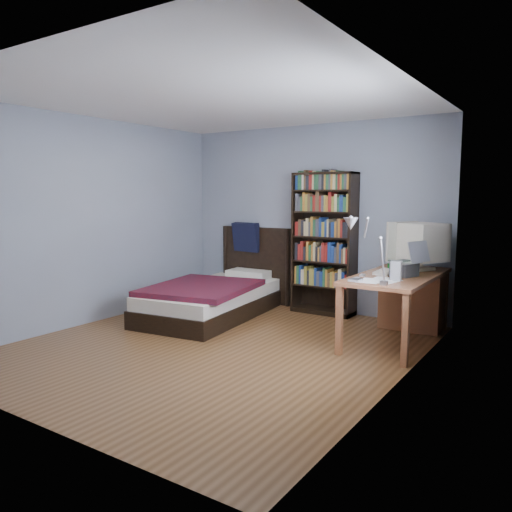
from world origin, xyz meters
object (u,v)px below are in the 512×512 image
at_px(speaker, 396,271).
at_px(soda_can, 391,266).
at_px(desk, 409,296).
at_px(bookshelf, 324,244).
at_px(bed, 217,295).
at_px(keyboard, 385,272).
at_px(desk_lamp, 357,231).
at_px(crt_monitor, 420,243).
at_px(laptop, 406,266).

distance_m(speaker, soda_can, 0.63).
height_order(desk, speaker, speaker).
bearing_deg(speaker, bookshelf, 132.10).
distance_m(soda_can, bed, 2.31).
relative_size(keyboard, bed, 0.18).
relative_size(speaker, bookshelf, 0.11).
bearing_deg(soda_can, desk_lamp, -85.26).
relative_size(desk_lamp, bookshelf, 0.35).
distance_m(crt_monitor, bookshelf, 1.34).
bearing_deg(bed, crt_monitor, 12.67).
distance_m(laptop, speaker, 0.32).
bearing_deg(bookshelf, desk_lamp, -57.10).
bearing_deg(laptop, crt_monitor, 91.55).
distance_m(laptop, keyboard, 0.26).
distance_m(speaker, bookshelf, 1.74).
relative_size(desk_lamp, soda_can, 5.35).
height_order(laptop, speaker, laptop).
distance_m(crt_monitor, keyboard, 0.61).
bearing_deg(keyboard, bookshelf, 142.96).
relative_size(laptop, keyboard, 0.95).
xyz_separation_m(crt_monitor, speaker, (0.01, -0.87, -0.20)).
relative_size(desk, bookshelf, 0.87).
xyz_separation_m(desk, crt_monitor, (0.09, 0.03, 0.62)).
bearing_deg(crt_monitor, desk_lamp, -94.64).
height_order(laptop, bookshelf, bookshelf).
relative_size(keyboard, soda_can, 3.33).
distance_m(laptop, desk_lamp, 1.11).
xyz_separation_m(bookshelf, bed, (-1.15, -0.81, -0.68)).
distance_m(keyboard, bookshelf, 1.33).
bearing_deg(desk_lamp, speaker, 78.64).
bearing_deg(laptop, soda_can, 133.24).
xyz_separation_m(soda_can, bed, (-2.23, -0.27, -0.54)).
bearing_deg(soda_can, laptop, -46.76).
bearing_deg(soda_can, keyboard, -86.94).
relative_size(bookshelf, bed, 0.81).
distance_m(keyboard, soda_can, 0.20).
relative_size(laptop, desk_lamp, 0.59).
relative_size(desk_lamp, bed, 0.28).
xyz_separation_m(laptop, speaker, (-0.00, -0.32, -0.01)).
xyz_separation_m(crt_monitor, bookshelf, (-1.31, 0.26, -0.10)).
xyz_separation_m(desk_lamp, keyboard, (-0.10, 1.09, -0.51)).
relative_size(crt_monitor, laptop, 1.68).
bearing_deg(desk, crt_monitor, 16.46).
height_order(laptop, desk_lamp, desk_lamp).
bearing_deg(crt_monitor, laptop, -88.45).
xyz_separation_m(desk_lamp, bed, (-2.33, 1.02, -1.01)).
xyz_separation_m(laptop, keyboard, (-0.24, 0.07, -0.09)).
bearing_deg(speaker, desk_lamp, -108.88).
distance_m(crt_monitor, desk_lamp, 1.59).
distance_m(desk_lamp, soda_can, 1.37).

